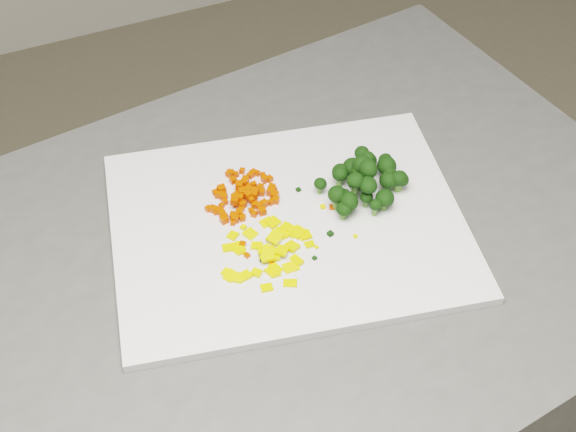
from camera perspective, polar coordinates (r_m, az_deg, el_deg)
name	(u,v)px	position (r m, az deg, el deg)	size (l,w,h in m)	color
counter_block	(280,431)	(1.33, -0.54, -15.01)	(0.94, 0.66, 0.90)	#4C4C49
cutting_board	(288,225)	(0.97, 0.00, -0.63)	(0.42, 0.33, 0.01)	white
carrot_pile	(242,190)	(0.99, -3.29, 1.84)	(0.09, 0.09, 0.03)	red
pepper_pile	(269,251)	(0.93, -1.37, -2.49)	(0.11, 0.11, 0.01)	yellow
broccoli_pile	(360,176)	(0.99, 5.17, 2.88)	(0.11, 0.11, 0.05)	black
carrot_cube_0	(254,195)	(0.99, -2.45, 1.53)	(0.01, 0.01, 0.01)	red
carrot_cube_1	(241,198)	(0.99, -3.36, 1.28)	(0.01, 0.01, 0.01)	red
carrot_cube_2	(208,209)	(0.98, -5.70, 0.52)	(0.01, 0.01, 0.01)	red
carrot_cube_3	(215,192)	(1.00, -5.23, 1.68)	(0.01, 0.01, 0.01)	red
carrot_cube_4	(233,180)	(1.01, -3.93, 2.55)	(0.01, 0.01, 0.01)	red
carrot_cube_5	(246,179)	(1.01, -3.03, 2.61)	(0.01, 0.01, 0.01)	red
carrot_cube_6	(230,173)	(1.02, -4.13, 3.04)	(0.01, 0.01, 0.01)	red
carrot_cube_7	(249,190)	(0.99, -2.82, 1.87)	(0.01, 0.01, 0.01)	red
carrot_cube_8	(222,189)	(1.00, -4.74, 1.92)	(0.01, 0.01, 0.01)	red
carrot_cube_9	(242,192)	(0.99, -3.27, 1.72)	(0.01, 0.01, 0.01)	red
carrot_cube_10	(222,206)	(0.99, -4.74, 0.74)	(0.01, 0.01, 0.01)	red
carrot_cube_11	(244,183)	(1.00, -3.16, 2.39)	(0.01, 0.01, 0.01)	red
carrot_cube_12	(242,204)	(0.98, -3.29, 0.85)	(0.01, 0.01, 0.01)	red
carrot_cube_13	(235,196)	(0.99, -3.76, 1.40)	(0.01, 0.01, 0.01)	red
carrot_cube_14	(271,192)	(1.00, -1.23, 1.75)	(0.01, 0.01, 0.01)	red
carrot_cube_15	(220,211)	(0.98, -4.85, 0.38)	(0.01, 0.01, 0.01)	red
carrot_cube_16	(243,191)	(0.99, -3.20, 1.77)	(0.01, 0.01, 0.01)	red
carrot_cube_17	(241,208)	(0.98, -3.33, 0.54)	(0.01, 0.01, 0.01)	red
carrot_cube_18	(260,191)	(1.00, -1.99, 1.79)	(0.01, 0.01, 0.01)	red
carrot_cube_19	(260,193)	(1.00, -2.01, 1.66)	(0.01, 0.01, 0.01)	red
carrot_cube_20	(225,202)	(0.99, -4.50, 1.02)	(0.01, 0.01, 0.01)	red
carrot_cube_21	(237,197)	(0.99, -3.62, 1.35)	(0.01, 0.01, 0.01)	red
carrot_cube_22	(257,173)	(1.02, -2.21, 3.06)	(0.01, 0.01, 0.01)	red
carrot_cube_23	(235,218)	(0.97, -3.79, -0.18)	(0.01, 0.01, 0.01)	red
carrot_cube_24	(222,214)	(0.97, -4.68, 0.12)	(0.01, 0.01, 0.01)	red
carrot_cube_25	(221,194)	(1.00, -4.80, 1.54)	(0.01, 0.01, 0.01)	red
carrot_cube_26	(216,212)	(0.98, -5.14, 0.28)	(0.01, 0.01, 0.01)	red
carrot_cube_27	(265,179)	(1.01, -1.65, 2.63)	(0.01, 0.01, 0.01)	red
carrot_cube_28	(217,210)	(0.98, -5.05, 0.41)	(0.01, 0.01, 0.01)	red
carrot_cube_29	(255,191)	(0.99, -2.36, 1.76)	(0.01, 0.01, 0.01)	red
carrot_cube_30	(264,203)	(0.98, -1.71, 0.90)	(0.01, 0.01, 0.01)	red
carrot_cube_31	(250,198)	(0.99, -2.71, 1.26)	(0.01, 0.01, 0.01)	red
carrot_cube_32	(274,189)	(1.00, -0.97, 1.92)	(0.01, 0.01, 0.01)	red
carrot_cube_33	(248,195)	(0.98, -2.87, 1.51)	(0.01, 0.01, 0.01)	red
carrot_cube_34	(240,198)	(0.98, -3.43, 1.31)	(0.01, 0.01, 0.01)	red
carrot_cube_35	(235,201)	(0.98, -3.81, 1.08)	(0.01, 0.01, 0.01)	red
carrot_cube_36	(251,200)	(0.98, -2.62, 1.14)	(0.01, 0.01, 0.01)	red
carrot_cube_37	(224,217)	(0.97, -4.57, -0.08)	(0.01, 0.01, 0.01)	red
carrot_cube_38	(233,216)	(0.97, -3.90, 0.01)	(0.01, 0.01, 0.01)	red
carrot_cube_39	(218,195)	(1.00, -5.00, 1.50)	(0.01, 0.01, 0.01)	red
carrot_cube_40	(251,175)	(1.02, -2.68, 2.92)	(0.01, 0.01, 0.01)	red
carrot_cube_41	(232,173)	(1.02, -4.03, 3.05)	(0.01, 0.01, 0.01)	red
carrot_cube_42	(276,200)	(0.99, -0.87, 1.13)	(0.01, 0.01, 0.01)	red
carrot_cube_43	(252,193)	(1.00, -2.59, 1.63)	(0.01, 0.01, 0.01)	red
carrot_cube_44	(262,206)	(0.98, -1.85, 0.74)	(0.01, 0.01, 0.01)	red
carrot_cube_45	(237,199)	(0.98, -3.68, 1.21)	(0.01, 0.01, 0.01)	red
carrot_cube_46	(241,192)	(0.99, -3.36, 1.74)	(0.01, 0.01, 0.01)	red
carrot_cube_47	(271,202)	(0.99, -1.23, 1.00)	(0.01, 0.01, 0.01)	red
carrot_cube_48	(275,195)	(0.99, -0.95, 1.48)	(0.01, 0.01, 0.01)	red
carrot_cube_49	(235,198)	(0.98, -3.81, 1.26)	(0.01, 0.01, 0.01)	red
carrot_cube_50	(254,184)	(1.00, -2.45, 2.26)	(0.01, 0.01, 0.01)	red
carrot_cube_51	(248,185)	(1.01, -2.89, 2.20)	(0.01, 0.01, 0.01)	red
carrot_cube_52	(213,209)	(0.98, -5.37, 0.51)	(0.01, 0.01, 0.01)	red
carrot_cube_53	(236,174)	(1.02, -3.71, 2.97)	(0.01, 0.01, 0.01)	red
carrot_cube_54	(219,189)	(1.01, -4.94, 1.92)	(0.01, 0.01, 0.01)	red
carrot_cube_55	(242,217)	(0.97, -3.27, -0.06)	(0.01, 0.01, 0.01)	red
carrot_cube_56	(224,197)	(0.99, -4.57, 1.34)	(0.01, 0.01, 0.01)	red
carrot_cube_57	(248,187)	(1.00, -2.89, 2.04)	(0.01, 0.01, 0.01)	red
carrot_cube_58	(263,175)	(1.02, -1.81, 2.91)	(0.01, 0.01, 0.01)	red
carrot_cube_59	(254,214)	(0.97, -2.42, 0.15)	(0.01, 0.01, 0.01)	red
carrot_cube_60	(261,187)	(1.00, -1.96, 2.05)	(0.01, 0.01, 0.01)	red
carrot_cube_61	(239,185)	(1.01, -3.49, 2.21)	(0.01, 0.01, 0.01)	red
carrot_cube_62	(253,173)	(1.02, -2.47, 3.08)	(0.01, 0.01, 0.01)	red
carrot_cube_63	(241,196)	(0.99, -3.34, 1.39)	(0.01, 0.01, 0.01)	red
carrot_cube_64	(259,206)	(0.98, -2.09, 0.70)	(0.01, 0.01, 0.01)	red
carrot_cube_65	(235,203)	(0.99, -3.81, 0.91)	(0.01, 0.01, 0.01)	red
carrot_cube_66	(239,186)	(1.00, -3.48, 2.17)	(0.01, 0.01, 0.01)	red
carrot_cube_67	(224,220)	(0.97, -4.56, -0.27)	(0.01, 0.01, 0.01)	red
carrot_cube_68	(262,211)	(0.97, -1.85, 0.34)	(0.01, 0.01, 0.01)	red
carrot_cube_69	(233,223)	(0.97, -3.95, -0.47)	(0.01, 0.01, 0.01)	red
carrot_cube_70	(269,179)	(1.01, -1.33, 2.66)	(0.01, 0.01, 0.01)	red
carrot_cube_71	(242,218)	(0.97, -3.28, -0.16)	(0.01, 0.01, 0.01)	red
carrot_cube_72	(228,174)	(1.02, -4.28, 3.01)	(0.01, 0.01, 0.01)	red
carrot_cube_73	(251,210)	(0.98, -2.65, 0.40)	(0.01, 0.01, 0.01)	red
carrot_cube_74	(262,192)	(1.00, -1.88, 1.70)	(0.01, 0.01, 0.01)	red
carrot_cube_75	(255,205)	(0.98, -2.36, 0.80)	(0.01, 0.01, 0.01)	red
carrot_cube_76	(272,187)	(1.00, -1.17, 2.07)	(0.01, 0.01, 0.01)	red
carrot_cube_77	(242,171)	(1.03, -3.28, 3.23)	(0.01, 0.01, 0.01)	red
carrot_cube_78	(237,196)	(0.99, -3.65, 1.45)	(0.01, 0.01, 0.01)	red
carrot_cube_79	(239,213)	(0.97, -3.48, 0.22)	(0.01, 0.01, 0.01)	red
pepper_chunk_0	(240,248)	(0.94, -3.41, -2.27)	(0.02, 0.01, 0.00)	yellow
pepper_chunk_1	(268,255)	(0.93, -1.45, -2.77)	(0.02, 0.01, 0.00)	yellow
pepper_chunk_2	(238,250)	(0.94, -3.55, -2.40)	(0.01, 0.01, 0.00)	yellow
pepper_chunk_3	(269,254)	(0.93, -1.39, -2.72)	(0.01, 0.02, 0.00)	yellow
pepper_chunk_4	(267,288)	(0.90, -1.53, -5.11)	(0.01, 0.01, 0.00)	yellow
pepper_chunk_5	(291,267)	(0.92, 0.21, -3.66)	(0.02, 0.01, 0.00)	yellow
pepper_chunk_6	(274,270)	(0.92, -1.01, -3.88)	(0.02, 0.01, 0.00)	yellow
pepper_chunk_7	(250,234)	(0.95, -2.70, -1.27)	(0.01, 0.01, 0.00)	yellow
pepper_chunk_8	(229,247)	(0.94, -4.21, -2.25)	(0.01, 0.02, 0.00)	yellow
pepper_chunk_9	(309,244)	(0.94, 1.54, -2.02)	(0.01, 0.01, 0.00)	yellow
pepper_chunk_10	(274,270)	(0.92, -0.98, -3.88)	(0.02, 0.01, 0.00)	yellow
pepper_chunk_11	(282,251)	(0.93, -0.44, -2.47)	(0.01, 0.01, 0.00)	yellow
pepper_chunk_12	(265,250)	(0.93, -1.63, -2.41)	(0.02, 0.01, 0.00)	yellow
pepper_chunk_13	(273,222)	(0.96, -1.07, -0.46)	(0.02, 0.01, 0.00)	yellow
pepper_chunk_14	(292,246)	(0.94, 0.27, -2.18)	(0.01, 0.02, 0.00)	yellow
pepper_chunk_15	(298,232)	(0.95, 0.72, -1.17)	(0.02, 0.02, 0.00)	yellow
pepper_chunk_16	(267,254)	(0.93, -1.53, -2.71)	(0.01, 0.01, 0.00)	yellow
pepper_chunk_17	(229,274)	(0.92, -4.23, -4.13)	(0.02, 0.01, 0.00)	yellow
pepper_chunk_18	(230,276)	(0.91, -4.12, -4.26)	(0.01, 0.02, 0.00)	yellow
pepper_chunk_19	(273,258)	(0.93, -1.07, -2.98)	(0.01, 0.01, 0.00)	yellow
pepper_chunk_20	(294,232)	(0.95, 0.45, -1.14)	(0.01, 0.02, 0.00)	yellow
pepper_chunk_21	(243,277)	(0.91, -3.20, -4.32)	(0.02, 0.01, 0.00)	yellow
pepper_chunk_22	(267,222)	(0.97, -1.52, -0.45)	(0.02, 0.01, 0.00)	yellow
pepper_chunk_23	(266,250)	(0.93, -1.58, -2.40)	(0.01, 0.01, 0.00)	yellow
pepper_chunk_24	(289,228)	(0.96, 0.04, -0.86)	(0.02, 0.01, 0.00)	yellow
pepper_chunk_25	(257,246)	(0.94, -2.23, -2.13)	(0.01, 0.01, 0.00)	yellow
pepper_chunk_26	(281,234)	(0.95, -0.47, -1.27)	(0.01, 0.02, 0.00)	yellow
pepper_chunk_27	(290,283)	(0.91, 0.16, -4.79)	(0.02, 0.01, 0.00)	yellow
pepper_chunk_28	(257,273)	(0.91, -2.25, -4.05)	(0.01, 0.01, 0.00)	yellow
pepper_chunk_29	(266,256)	(0.93, -1.59, -2.83)	(0.01, 0.01, 0.00)	yellow
pepper_chunk_30	(233,236)	(0.95, -3.95, -1.40)	(0.01, 0.01, 0.00)	yellow
pepper_chunk_31	(297,260)	(0.93, 0.62, -3.17)	(0.02, 0.01, 0.00)	yellow
pepper_chunk_32	(305,235)	(0.95, 1.20, -1.36)	(0.01, 0.01, 0.00)	yellow
pepper_chunk_33	(273,251)	(0.93, -1.11, -2.49)	(0.02, 0.01, 0.00)	yellow
pepper_chunk_34	(275,237)	(0.94, -0.94, -1.53)	(0.02, 0.02, 0.00)	yellow
pepper_chunk_35	(236,277)	(0.91, -3.73, -4.38)	(0.01, 0.02, 0.00)	yellow
pepper_chunk_36	(268,257)	(0.92, -1.44, -2.96)	(0.02, 0.01, 0.00)	yellow
broccoli_floret_0	(387,184)	(1.00, 7.06, 2.31)	(0.03, 0.03, 0.03)	black
broccoli_floret_1	(348,205)	(0.97, 4.30, 0.82)	(0.03, 0.03, 0.03)	black
broccoli_floret_2	(389,176)	(1.01, 7.17, 2.82)	(0.02, 0.02, 0.02)	black
broccoli_floret_3	(320,186)	(1.00, 2.28, 2.11)	(0.02, 0.02, 0.02)	black
broccoli_floret_4	(343,200)	(0.98, 3.91, 1.16)	(0.03, 0.03, 0.03)	black
broccoli_floret_5	(339,177)	(1.00, 3.67, 2.75)	(0.03, 0.03, 0.03)	black
broccoli_floret_6	(367,174)	(0.99, 5.65, 3.00)	(0.03, 0.03, 0.03)	black
broccoli_floret_7	(355,185)	(0.97, 4.75, 2.23)	(0.03, 0.03, 0.03)	black
broccoli_floret_8	(386,168)	(1.02, 6.97, 3.41)	(0.03, 0.03, 0.03)	black
broccoli_floret_9	(366,177)	(0.99, 5.54, 2.76)	(0.02, 0.02, 0.02)	black
broccoli_floret_10	(361,169)	(1.00, 5.21, 3.33)	(0.03, 0.03, 0.03)	black
broccoli_floret_11	(400,183)	(1.01, 8.00, 2.36)	(0.03, 0.03, 0.03)	black
broccoli_floret_12	(384,201)	(0.98, 6.83, 1.10)	(0.03, 0.03, 0.03)	black
broccoli_floret_13	(361,157)	(1.03, 5.23, 4.17)	(0.03, 0.03, 0.03)	black
broccoli_floret_14	(340,175)	(1.01, 3.69, 2.95)	(0.03, 0.03, 0.03)	black
broccoli_floret_15	(366,200)	(0.98, 5.56, 1.14)	(0.02, 0.02, 0.02)	black
broccoli_floret_16	(343,212)	(0.97, 3.94, 0.31)	(0.02, 0.02, 0.02)	black
broccoli_floret_17	(367,162)	(1.01, 5.65, 3.85)	(0.02, 0.02, 0.03)	black
broccoli_floret_18	(367,166)	(1.02, 5.64, 3.57)	(0.03, 0.03, 0.03)	black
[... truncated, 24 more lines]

